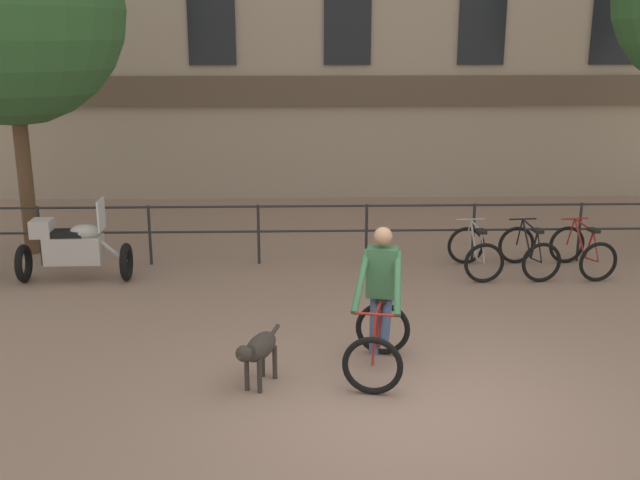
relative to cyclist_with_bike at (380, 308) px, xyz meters
name	(u,v)px	position (x,y,z in m)	size (l,w,h in m)	color
ground_plane	(409,401)	(0.24, -0.85, -0.76)	(60.00, 60.00, 0.00)	#8E7060
canal_railing	(367,223)	(0.24, 4.35, -0.05)	(15.05, 0.05, 1.05)	#232326
cyclist_with_bike	(380,308)	(0.00, 0.00, 0.00)	(0.91, 1.29, 1.70)	black
dog	(258,349)	(-1.41, -0.44, -0.31)	(0.50, 0.95, 0.63)	#332D28
parked_motorcycle	(73,248)	(-4.57, 3.46, -0.20)	(1.77, 0.65, 1.35)	black
parked_bicycle_near_lamp	(475,252)	(2.00, 3.69, -0.41)	(0.72, 1.15, 0.86)	black
parked_bicycle_mid_left	(529,252)	(2.91, 3.69, -0.41)	(0.77, 1.17, 0.86)	black
parked_bicycle_mid_right	(582,251)	(3.81, 3.69, -0.41)	(0.81, 1.19, 0.86)	black
tree_canalside_left	(8,10)	(-5.83, 5.15, 3.51)	(3.91, 3.91, 6.24)	brown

